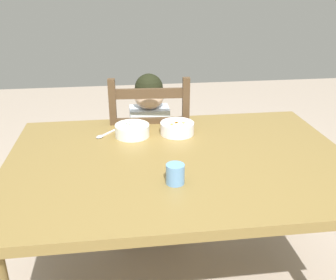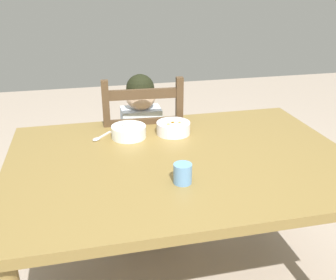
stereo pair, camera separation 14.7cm
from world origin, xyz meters
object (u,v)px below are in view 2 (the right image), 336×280
(child_figure, at_px, (142,133))
(drinking_cup, at_px, (183,173))
(bowl_of_carrots, at_px, (173,128))
(dining_chair, at_px, (142,159))
(spoon, at_px, (99,138))
(dining_table, at_px, (181,175))
(bowl_of_peas, at_px, (129,131))

(child_figure, height_order, drinking_cup, child_figure)
(bowl_of_carrots, xyz_separation_m, drinking_cup, (-0.08, -0.48, 0.01))
(dining_chair, distance_m, child_figure, 0.17)
(child_figure, xyz_separation_m, spoon, (-0.25, -0.28, 0.11))
(child_figure, bearing_deg, drinking_cup, -87.85)
(dining_table, height_order, dining_chair, dining_chair)
(dining_chair, xyz_separation_m, drinking_cup, (0.03, -0.78, 0.31))
(child_figure, distance_m, spoon, 0.39)
(bowl_of_peas, relative_size, spoon, 1.40)
(dining_table, relative_size, drinking_cup, 19.11)
(dining_table, xyz_separation_m, child_figure, (-0.08, 0.56, -0.01))
(child_figure, relative_size, spoon, 8.23)
(dining_table, bearing_deg, drinking_cup, -103.55)
(dining_table, xyz_separation_m, dining_chair, (-0.08, 0.57, -0.19))
(child_figure, relative_size, bowl_of_peas, 5.87)
(spoon, xyz_separation_m, drinking_cup, (0.28, -0.50, 0.03))
(bowl_of_peas, bearing_deg, child_figure, 69.31)
(bowl_of_carrots, bearing_deg, bowl_of_peas, 179.98)
(dining_table, distance_m, drinking_cup, 0.25)
(drinking_cup, bearing_deg, dining_chair, 92.36)
(dining_table, distance_m, bowl_of_carrots, 0.30)
(dining_chair, bearing_deg, dining_table, -81.60)
(spoon, relative_size, drinking_cup, 1.53)
(bowl_of_peas, xyz_separation_m, bowl_of_carrots, (0.22, -0.00, 0.00))
(dining_table, height_order, bowl_of_carrots, bowl_of_carrots)
(spoon, bearing_deg, drinking_cup, -60.47)
(drinking_cup, bearing_deg, bowl_of_peas, 106.07)
(bowl_of_carrots, relative_size, drinking_cup, 2.14)
(bowl_of_carrots, distance_m, spoon, 0.36)
(bowl_of_carrots, height_order, drinking_cup, drinking_cup)
(child_figure, distance_m, bowl_of_carrots, 0.34)
(dining_table, distance_m, bowl_of_peas, 0.35)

